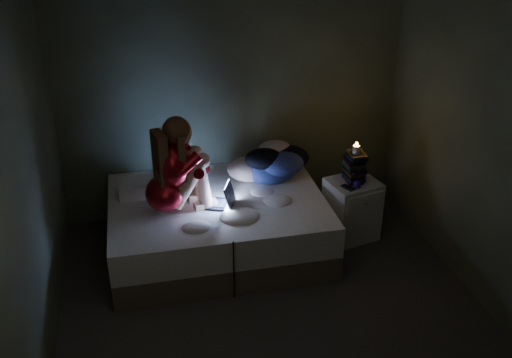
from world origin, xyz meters
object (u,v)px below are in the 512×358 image
object	(u,v)px
laptop	(214,193)
phone	(345,187)
nightstand	(351,209)
woman	(163,167)
bed	(218,224)
candle	(356,150)

from	to	relation	value
laptop	phone	size ratio (longest dim) A/B	2.48
nightstand	woman	bearing A→B (deg)	169.56
bed	laptop	size ratio (longest dim) A/B	5.94
woman	nightstand	distance (m)	2.00
nightstand	laptop	bearing A→B (deg)	168.96
nightstand	phone	distance (m)	0.36
bed	candle	world-z (taller)	candle
nightstand	phone	bearing A→B (deg)	-158.01
candle	phone	size ratio (longest dim) A/B	0.57
laptop	nightstand	distance (m)	1.46
bed	phone	size ratio (longest dim) A/B	14.72
bed	woman	bearing A→B (deg)	-165.25
phone	laptop	bearing A→B (deg)	163.41
nightstand	candle	bearing A→B (deg)	67.03
bed	phone	distance (m)	1.31
woman	phone	xyz separation A→B (m)	(1.74, -0.02, -0.39)
phone	bed	bearing A→B (deg)	158.95
bed	laptop	world-z (taller)	laptop
woman	nightstand	xyz separation A→B (m)	(1.87, 0.07, -0.71)
bed	phone	bearing A→B (deg)	-6.69
woman	laptop	xyz separation A→B (m)	(0.45, 0.03, -0.34)
woman	laptop	bearing A→B (deg)	-9.73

